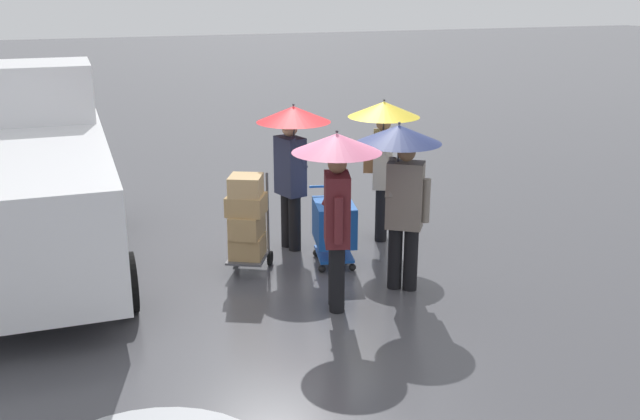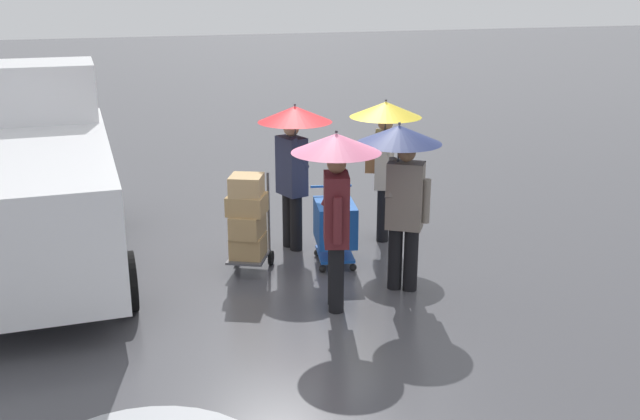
{
  "view_description": "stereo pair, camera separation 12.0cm",
  "coord_description": "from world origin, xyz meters",
  "px_view_note": "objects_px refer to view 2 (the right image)",
  "views": [
    {
      "loc": [
        3.1,
        8.85,
        3.76
      ],
      "look_at": [
        0.21,
        0.7,
        1.05
      ],
      "focal_mm": 41.14,
      "sensor_mm": 36.0,
      "label": 1
    },
    {
      "loc": [
        2.98,
        8.89,
        3.76
      ],
      "look_at": [
        0.21,
        0.7,
        1.05
      ],
      "focal_mm": 41.14,
      "sensor_mm": 36.0,
      "label": 2
    }
  ],
  "objects_px": {
    "pedestrian_far_side": "(336,179)",
    "pedestrian_black_side": "(294,143)",
    "shopping_cart_vendor": "(335,225)",
    "hand_dolly_boxes": "(248,219)",
    "cargo_van_parked_right": "(35,182)",
    "pedestrian_pink_side": "(402,169)",
    "pedestrian_white_side": "(384,138)"
  },
  "relations": [
    {
      "from": "cargo_van_parked_right",
      "to": "hand_dolly_boxes",
      "type": "bearing_deg",
      "value": 155.97
    },
    {
      "from": "shopping_cart_vendor",
      "to": "hand_dolly_boxes",
      "type": "xyz_separation_m",
      "value": [
        1.2,
        -0.09,
        0.18
      ]
    },
    {
      "from": "cargo_van_parked_right",
      "to": "pedestrian_black_side",
      "type": "distance_m",
      "value": 3.53
    },
    {
      "from": "pedestrian_pink_side",
      "to": "pedestrian_black_side",
      "type": "distance_m",
      "value": 1.99
    },
    {
      "from": "hand_dolly_boxes",
      "to": "pedestrian_pink_side",
      "type": "bearing_deg",
      "value": 145.32
    },
    {
      "from": "pedestrian_pink_side",
      "to": "pedestrian_white_side",
      "type": "bearing_deg",
      "value": -106.88
    },
    {
      "from": "pedestrian_pink_side",
      "to": "pedestrian_white_side",
      "type": "height_order",
      "value": "same"
    },
    {
      "from": "shopping_cart_vendor",
      "to": "pedestrian_pink_side",
      "type": "height_order",
      "value": "pedestrian_pink_side"
    },
    {
      "from": "cargo_van_parked_right",
      "to": "pedestrian_pink_side",
      "type": "height_order",
      "value": "cargo_van_parked_right"
    },
    {
      "from": "shopping_cart_vendor",
      "to": "pedestrian_pink_side",
      "type": "bearing_deg",
      "value": 114.02
    },
    {
      "from": "pedestrian_black_side",
      "to": "pedestrian_far_side",
      "type": "distance_m",
      "value": 2.05
    },
    {
      "from": "hand_dolly_boxes",
      "to": "pedestrian_pink_side",
      "type": "distance_m",
      "value": 2.2
    },
    {
      "from": "pedestrian_pink_side",
      "to": "pedestrian_white_side",
      "type": "relative_size",
      "value": 1.0
    },
    {
      "from": "hand_dolly_boxes",
      "to": "pedestrian_black_side",
      "type": "relative_size",
      "value": 0.63
    },
    {
      "from": "shopping_cart_vendor",
      "to": "hand_dolly_boxes",
      "type": "distance_m",
      "value": 1.21
    },
    {
      "from": "pedestrian_far_side",
      "to": "pedestrian_black_side",
      "type": "bearing_deg",
      "value": -92.94
    },
    {
      "from": "cargo_van_parked_right",
      "to": "pedestrian_pink_side",
      "type": "bearing_deg",
      "value": 151.56
    },
    {
      "from": "cargo_van_parked_right",
      "to": "shopping_cart_vendor",
      "type": "height_order",
      "value": "cargo_van_parked_right"
    },
    {
      "from": "pedestrian_white_side",
      "to": "pedestrian_far_side",
      "type": "distance_m",
      "value": 2.48
    },
    {
      "from": "pedestrian_pink_side",
      "to": "pedestrian_far_side",
      "type": "xyz_separation_m",
      "value": [
        0.94,
        0.24,
        0.01
      ]
    },
    {
      "from": "shopping_cart_vendor",
      "to": "pedestrian_white_side",
      "type": "relative_size",
      "value": 0.49
    },
    {
      "from": "pedestrian_far_side",
      "to": "cargo_van_parked_right",
      "type": "bearing_deg",
      "value": -37.45
    },
    {
      "from": "shopping_cart_vendor",
      "to": "cargo_van_parked_right",
      "type": "bearing_deg",
      "value": -18.26
    },
    {
      "from": "cargo_van_parked_right",
      "to": "pedestrian_far_side",
      "type": "distance_m",
      "value": 4.25
    },
    {
      "from": "hand_dolly_boxes",
      "to": "pedestrian_pink_side",
      "type": "xyz_separation_m",
      "value": [
        -1.67,
        1.16,
        0.82
      ]
    },
    {
      "from": "pedestrian_pink_side",
      "to": "pedestrian_far_side",
      "type": "bearing_deg",
      "value": 14.6
    },
    {
      "from": "pedestrian_far_side",
      "to": "shopping_cart_vendor",
      "type": "bearing_deg",
      "value": -109.49
    },
    {
      "from": "hand_dolly_boxes",
      "to": "pedestrian_far_side",
      "type": "distance_m",
      "value": 1.79
    },
    {
      "from": "cargo_van_parked_right",
      "to": "pedestrian_pink_side",
      "type": "distance_m",
      "value": 4.91
    },
    {
      "from": "cargo_van_parked_right",
      "to": "pedestrian_white_side",
      "type": "xyz_separation_m",
      "value": [
        -4.83,
        0.58,
        0.39
      ]
    },
    {
      "from": "hand_dolly_boxes",
      "to": "pedestrian_white_side",
      "type": "height_order",
      "value": "pedestrian_white_side"
    },
    {
      "from": "hand_dolly_boxes",
      "to": "pedestrian_pink_side",
      "type": "height_order",
      "value": "pedestrian_pink_side"
    }
  ]
}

